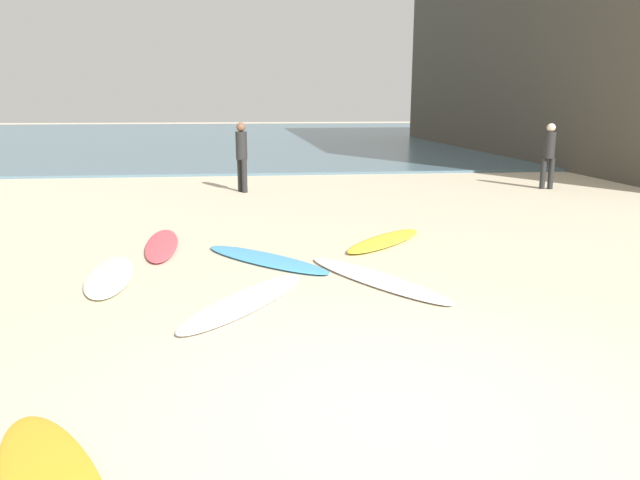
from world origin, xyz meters
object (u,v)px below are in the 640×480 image
surfboard_0 (265,259)px  surfboard_6 (110,275)px  surfboard_2 (162,245)px  beachgoer_near (242,154)px  beachgoer_mid (549,153)px  surfboard_5 (384,241)px  surfboard_1 (376,279)px  surfboard_4 (246,301)px

surfboard_0 → surfboard_6: 2.12m
surfboard_2 → beachgoer_near: (1.15, 5.59, 0.93)m
surfboard_2 → beachgoer_mid: (9.05, 5.29, 0.90)m
beachgoer_mid → surfboard_5: bearing=-119.9°
surfboard_1 → surfboard_2: bearing=113.2°
surfboard_4 → surfboard_5: size_ratio=1.12×
surfboard_4 → beachgoer_mid: beachgoer_mid is taller
surfboard_1 → surfboard_6: (-3.42, 0.51, 0.00)m
surfboard_4 → beachgoer_near: beachgoer_near is taller
beachgoer_near → beachgoer_mid: 7.90m
surfboard_5 → beachgoer_near: 6.27m
surfboard_2 → surfboard_5: bearing=172.6°
surfboard_5 → beachgoer_mid: bearing=86.9°
surfboard_5 → surfboard_1: bearing=-63.1°
surfboard_1 → beachgoer_near: 7.99m
surfboard_6 → surfboard_1: bearing=164.9°
surfboard_4 → surfboard_5: bearing=-95.4°
surfboard_5 → surfboard_6: bearing=-117.2°
surfboard_4 → surfboard_6: (-1.78, 1.20, -0.00)m
surfboard_0 → surfboard_2: bearing=-76.1°
surfboard_2 → beachgoer_near: 5.79m
surfboard_5 → surfboard_4: bearing=-86.9°
surfboard_4 → beachgoer_mid: bearing=-99.7°
surfboard_5 → surfboard_6: surfboard_5 is taller
surfboard_5 → beachgoer_mid: beachgoer_mid is taller
surfboard_5 → surfboard_2: bearing=-139.7°
beachgoer_near → surfboard_4: bearing=149.6°
surfboard_4 → surfboard_6: surfboard_4 is taller
surfboard_1 → beachgoer_mid: size_ratio=1.51×
surfboard_6 → surfboard_4: bearing=139.5°
surfboard_0 → beachgoer_mid: (7.43, 6.31, 0.91)m
surfboard_0 → surfboard_2: 1.91m
surfboard_5 → beachgoer_near: size_ratio=1.19×
surfboard_0 → beachgoer_near: bearing=-129.9°
surfboard_2 → surfboard_6: bearing=70.1°
surfboard_2 → surfboard_5: (3.56, -0.12, 0.01)m
surfboard_2 → beachgoer_near: bearing=-107.0°
surfboard_0 → surfboard_6: size_ratio=1.18×
surfboard_5 → beachgoer_near: (-2.40, 5.72, 0.92)m
surfboard_6 → beachgoer_mid: beachgoer_mid is taller
surfboard_0 → surfboard_5: surfboard_5 is taller
surfboard_1 → surfboard_6: bearing=140.0°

